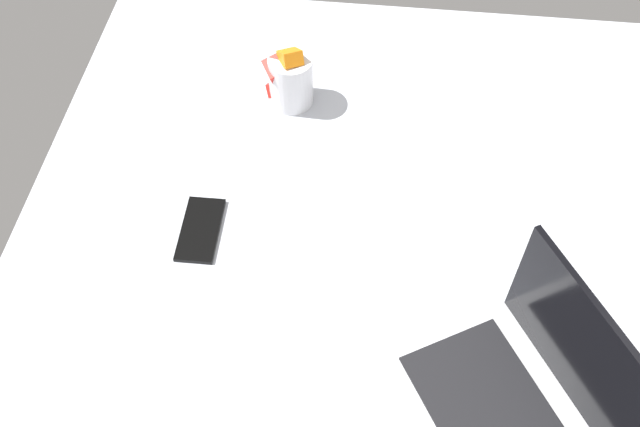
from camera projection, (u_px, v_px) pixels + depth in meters
The scene contains 4 objects.
bed_mattress at pixel (394, 385), 121.85cm from camera, with size 180.00×140.00×18.00cm, color #B7BCC6.
laptop at pixel (525, 402), 105.98cm from camera, with size 40.09×36.45×23.00cm.
snack_cup at pixel (290, 79), 145.48cm from camera, with size 9.00×10.24×14.08cm.
cell_phone at pixel (200, 230), 129.73cm from camera, with size 6.80×14.00×0.80cm, color black.
Camera 1 is at (51.80, -6.70, 123.47)cm, focal length 40.77 mm.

